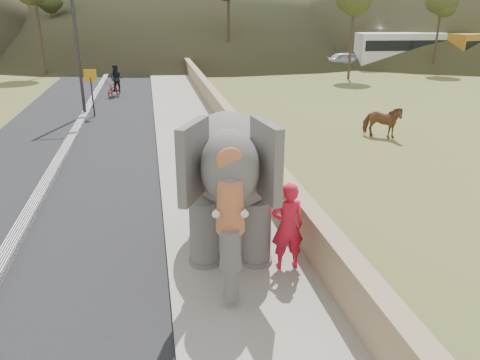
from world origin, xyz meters
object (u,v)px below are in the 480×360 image
at_px(cow, 382,122).
at_px(elephant_and_man, 231,178).
at_px(lamppost, 80,16).
at_px(motorcyclist, 115,84).

height_order(cow, elephant_and_man, elephant_and_man).
distance_m(lamppost, motorcyclist, 6.98).
bearing_deg(elephant_and_man, cow, 46.43).
xyz_separation_m(lamppost, motorcyclist, (0.96, 5.57, -4.09)).
height_order(lamppost, elephant_and_man, lamppost).
relative_size(elephant_and_man, motorcyclist, 2.38).
bearing_deg(motorcyclist, cow, -46.63).
xyz_separation_m(lamppost, elephant_and_man, (4.71, -15.25, -3.15)).
bearing_deg(lamppost, motorcyclist, 80.21).
distance_m(cow, motorcyclist, 17.09).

